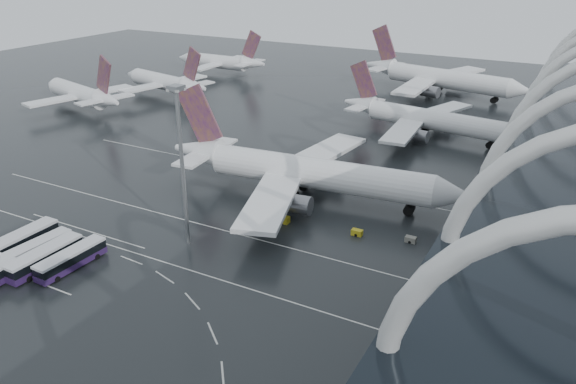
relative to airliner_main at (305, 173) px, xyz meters
The scene contains 20 objects.
ground 33.09m from the airliner_main, 97.44° to the right, with size 420.00×420.00×0.00m, color black.
lane_marking_near 35.05m from the airliner_main, 97.02° to the right, with size 120.00×0.25×0.01m, color silver.
lane_marking_mid 21.50m from the airliner_main, 101.73° to the right, with size 120.00×0.25×0.01m, color silver.
lane_marking_far 10.24m from the airliner_main, 119.03° to the left, with size 120.00×0.25×0.01m, color silver.
bus_bay_line_south 56.27m from the airliner_main, 120.27° to the right, with size 28.00×0.25×0.01m, color silver.
bus_bay_line_north 43.29m from the airliner_main, 131.09° to the right, with size 28.00×0.25×0.01m, color silver.
airliner_main is the anchor object (origin of this frame).
airliner_gate_b 53.40m from the airliner_main, 78.82° to the left, with size 52.88×47.09×18.36m.
airliner_gate_c 101.46m from the airliner_main, 89.50° to the left, with size 61.08×55.42×21.88m.
jet_remote_west 95.86m from the airliner_main, 163.66° to the left, with size 43.61×35.39×19.14m.
jet_remote_mid 96.55m from the airliner_main, 146.49° to the left, with size 42.50×34.43×18.57m.
jet_remote_far 126.62m from the airliner_main, 132.27° to the left, with size 41.65×33.48×18.24m.
bus_row_near_a 53.75m from the airliner_main, 126.36° to the right, with size 3.36×13.84×3.40m.
bus_row_near_b 51.40m from the airliner_main, 122.49° to the right, with size 3.60×12.27×2.98m.
bus_row_near_c 50.83m from the airliner_main, 118.25° to the right, with size 3.34×13.30×3.26m.
bus_row_near_d 47.45m from the airliner_main, 115.10° to the right, with size 3.29×12.50×3.06m.
floodlight_mast 31.06m from the airliner_main, 108.02° to the right, with size 2.13×2.13×27.75m.
gse_cart_belly_a 19.70m from the airliner_main, 33.39° to the right, with size 1.95×1.15×1.07m, color gold.
gse_cart_belly_c 13.40m from the airliner_main, 81.42° to the right, with size 2.34×1.39×1.28m, color gold.
gse_cart_belly_d 27.00m from the airliner_main, 18.58° to the right, with size 1.91×1.13×1.04m, color slate.
Camera 1 is at (51.76, -62.29, 47.36)m, focal length 35.00 mm.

